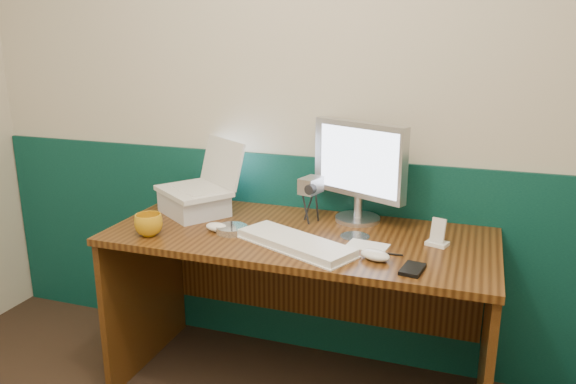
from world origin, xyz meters
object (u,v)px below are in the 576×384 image
at_px(laptop, 192,164).
at_px(monitor, 359,170).
at_px(keyboard, 295,244).
at_px(camcorder, 311,199).
at_px(desk, 299,314).
at_px(mug, 149,225).

distance_m(laptop, monitor, 0.75).
xyz_separation_m(monitor, keyboard, (-0.16, -0.40, -0.22)).
bearing_deg(camcorder, desk, -73.52).
distance_m(monitor, camcorder, 0.25).
relative_size(desk, camcorder, 7.72).
height_order(desk, mug, mug).
height_order(laptop, camcorder, laptop).
distance_m(mug, camcorder, 0.70).
height_order(keyboard, mug, mug).
relative_size(desk, keyboard, 3.23).
xyz_separation_m(keyboard, camcorder, (-0.04, 0.32, 0.09)).
distance_m(monitor, keyboard, 0.48).
xyz_separation_m(monitor, camcorder, (-0.20, -0.08, -0.13)).
xyz_separation_m(keyboard, mug, (-0.62, -0.07, 0.03)).
bearing_deg(mug, desk, 21.11).
relative_size(laptop, keyboard, 0.66).
bearing_deg(mug, camcorder, 33.67).
bearing_deg(laptop, mug, -61.42).
relative_size(desk, monitor, 3.46).
bearing_deg(monitor, mug, -124.05).
bearing_deg(keyboard, mug, -148.77).
xyz_separation_m(desk, camcorder, (-0.00, 0.16, 0.48)).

